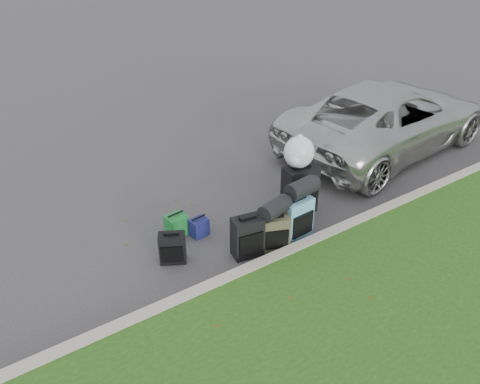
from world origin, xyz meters
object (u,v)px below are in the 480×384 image
suv (387,117)px  suitcase_teal (296,218)px  suitcase_large_black_left (247,237)px  tote_green (176,225)px  suitcase_large_black_right (300,190)px  tote_navy (199,227)px  suitcase_small_black (172,248)px  suitcase_olive (275,232)px

suv → suitcase_teal: suv is taller
suitcase_large_black_left → tote_green: suitcase_large_black_left is taller
suitcase_large_black_right → tote_navy: 1.81m
tote_green → tote_navy: bearing=-42.2°
suitcase_large_black_left → tote_green: (-0.64, 1.03, -0.15)m
suitcase_teal → tote_navy: bearing=141.7°
suitcase_teal → tote_navy: 1.52m
suitcase_large_black_left → suitcase_large_black_right: size_ratio=0.77×
suitcase_large_black_right → tote_green: size_ratio=2.39×
tote_green → suitcase_large_black_left: bearing=-64.6°
suitcase_teal → suitcase_large_black_right: size_ratio=0.83×
suitcase_teal → tote_green: (-1.52, 1.07, -0.17)m
suitcase_small_black → suitcase_teal: (1.87, -0.51, 0.11)m
tote_navy → tote_green: bearing=136.4°
suitcase_olive → tote_green: 1.56m
suitcase_teal → tote_green: suitcase_teal is taller
suitcase_large_black_right → suitcase_large_black_left: bearing=-153.7°
suv → tote_navy: bearing=90.9°
suitcase_small_black → suitcase_large_black_left: bearing=3.0°
suitcase_small_black → suitcase_olive: bearing=6.6°
suv → suitcase_olive: bearing=104.4°
suitcase_large_black_left → suv: bearing=27.6°
suitcase_olive → tote_green: suitcase_olive is taller
suitcase_teal → suitcase_large_black_left: bearing=173.9°
tote_navy → suitcase_large_black_right: bearing=-18.5°
suv → suitcase_large_black_right: 3.23m
suv → tote_green: 5.17m
suitcase_olive → suitcase_large_black_right: 1.14m
suitcase_large_black_left → suitcase_small_black: bearing=164.9°
tote_navy → suitcase_large_black_left: bearing=-74.5°
suitcase_large_black_left → suitcase_olive: size_ratio=1.12×
suitcase_large_black_left → tote_navy: (-0.36, 0.82, -0.18)m
suv → tote_green: bearing=88.2°
suitcase_large_black_left → tote_navy: suitcase_large_black_left is taller
suitcase_olive → suitcase_small_black: bearing=-179.1°
suitcase_large_black_left → tote_green: size_ratio=1.85×
tote_navy → suv: bearing=-1.1°
suitcase_small_black → tote_green: suitcase_small_black is taller
suv → suitcase_large_black_right: (-3.09, -0.91, -0.29)m
suv → suitcase_large_black_left: 4.72m
suitcase_small_black → tote_navy: bearing=57.8°
suitcase_large_black_left → suitcase_teal: suitcase_teal is taller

